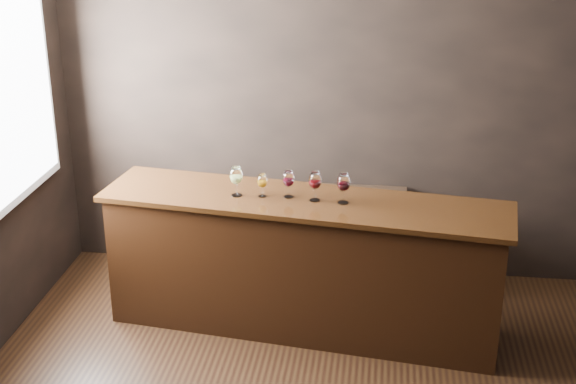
# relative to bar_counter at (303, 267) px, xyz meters

# --- Properties ---
(room_shell) EXTENTS (5.02, 4.52, 2.81)m
(room_shell) POSITION_rel_bar_counter_xyz_m (0.15, -1.12, 1.32)
(room_shell) COLOR black
(room_shell) RESTS_ON ground
(bar_counter) EXTENTS (2.88, 0.98, 0.99)m
(bar_counter) POSITION_rel_bar_counter_xyz_m (0.00, 0.00, 0.00)
(bar_counter) COLOR black
(bar_counter) RESTS_ON ground
(bar_top) EXTENTS (2.98, 1.05, 0.04)m
(bar_top) POSITION_rel_bar_counter_xyz_m (0.00, 0.00, 0.51)
(bar_top) COLOR black
(bar_top) RESTS_ON bar_counter
(back_bar_shelf) EXTENTS (2.15, 0.40, 0.78)m
(back_bar_shelf) POSITION_rel_bar_counter_xyz_m (-0.33, 0.80, -0.11)
(back_bar_shelf) COLOR black
(back_bar_shelf) RESTS_ON ground
(glass_white) EXTENTS (0.09, 0.09, 0.22)m
(glass_white) POSITION_rel_bar_counter_xyz_m (-0.49, 0.01, 0.68)
(glass_white) COLOR white
(glass_white) RESTS_ON bar_top
(glass_amber) EXTENTS (0.07, 0.07, 0.17)m
(glass_amber) POSITION_rel_bar_counter_xyz_m (-0.30, 0.02, 0.65)
(glass_amber) COLOR white
(glass_amber) RESTS_ON bar_top
(glass_red_a) EXTENTS (0.08, 0.08, 0.20)m
(glass_red_a) POSITION_rel_bar_counter_xyz_m (-0.11, 0.03, 0.67)
(glass_red_a) COLOR white
(glass_red_a) RESTS_ON bar_top
(glass_red_b) EXTENTS (0.09, 0.09, 0.21)m
(glass_red_b) POSITION_rel_bar_counter_xyz_m (0.08, -0.01, 0.68)
(glass_red_b) COLOR white
(glass_red_b) RESTS_ON bar_top
(glass_red_c) EXTENTS (0.09, 0.09, 0.22)m
(glass_red_c) POSITION_rel_bar_counter_xyz_m (0.28, -0.03, 0.68)
(glass_red_c) COLOR white
(glass_red_c) RESTS_ON bar_top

